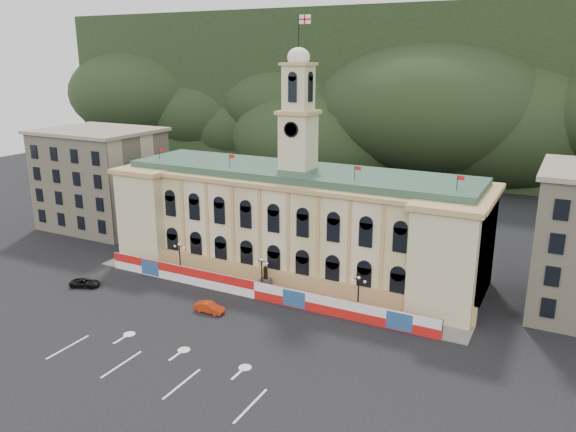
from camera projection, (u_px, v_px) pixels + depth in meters
The scene contains 13 objects.
ground at pixel (187, 348), 63.01m from camera, with size 260.00×260.00×0.00m, color black.
lane_markings at pixel (157, 369), 58.74m from camera, with size 26.00×10.00×0.02m, color white, non-canonical shape.
hill_ridge at pixel (443, 100), 161.78m from camera, with size 230.00×80.00×64.00m.
city_hall at pixel (297, 220), 84.44m from camera, with size 56.20×17.60×37.10m.
side_building_left at pixel (101, 178), 105.87m from camera, with size 21.00×17.00×18.60m.
hoarding_fence at pixel (255, 290), 75.50m from camera, with size 50.00×0.44×2.50m.
pavement at pixel (265, 291), 78.14m from camera, with size 56.00×5.50×0.16m, color slate.
statue at pixel (266, 283), 78.05m from camera, with size 1.40×1.40×3.72m.
lamp_left at pixel (180, 256), 82.87m from camera, with size 1.96×0.44×5.15m.
lamp_center at pixel (262, 272), 76.67m from camera, with size 1.96×0.44×5.15m.
lamp_right at pixel (358, 291), 70.48m from camera, with size 1.96×0.44×5.15m.
red_sedan at pixel (209, 308), 71.57m from camera, with size 4.06×1.51×1.33m, color #B42B0C.
black_suv at pixel (85, 283), 79.56m from camera, with size 4.63×3.39×1.17m, color black.
Camera 1 is at (36.13, -44.92, 31.57)m, focal length 35.00 mm.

